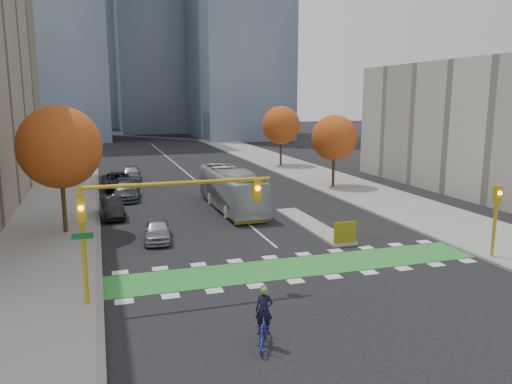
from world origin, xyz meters
TOP-DOWN VIEW (x-y plane):
  - ground at (0.00, 0.00)m, footprint 300.00×300.00m
  - sidewalk_west at (-13.50, 20.00)m, footprint 7.00×120.00m
  - sidewalk_east at (13.50, 20.00)m, footprint 7.00×120.00m
  - curb_west at (-10.00, 20.00)m, footprint 0.30×120.00m
  - curb_east at (10.00, 20.00)m, footprint 0.30×120.00m
  - bike_crossing at (0.00, 1.50)m, footprint 20.00×3.00m
  - centre_line at (0.00, 40.00)m, footprint 0.15×70.00m
  - bike_lane_paint at (7.50, 30.00)m, footprint 2.50×50.00m
  - median_island at (4.00, 9.00)m, footprint 1.60×10.00m
  - hazard_board at (4.00, 4.20)m, footprint 1.40×0.12m
  - building_east at (27.00, 16.00)m, footprint 14.00×30.00m
  - tree_west at (-12.00, 12.00)m, footprint 5.20×5.20m
  - tree_east_near at (12.00, 22.00)m, footprint 4.40×4.40m
  - tree_east_far at (12.50, 38.00)m, footprint 4.80×4.80m
  - traffic_signal_west at (-7.93, -0.51)m, footprint 8.53×0.56m
  - traffic_signal_east at (10.50, -0.51)m, footprint 0.35×0.43m
  - cyclist at (-4.47, -5.94)m, footprint 1.39×2.03m
  - bus at (0.12, 15.89)m, footprint 2.80×11.46m
  - parked_car_a at (-6.50, 8.63)m, footprint 2.04×4.11m
  - parked_car_b at (-9.00, 15.76)m, footprint 1.83×4.57m
  - parked_car_c at (-7.57, 22.31)m, footprint 2.76×5.54m
  - parked_car_d at (-8.06, 27.31)m, footprint 3.03×5.91m
  - parked_car_e at (-6.50, 32.31)m, footprint 2.34×4.90m

SIDE VIEW (x-z plane):
  - ground at x=0.00m, z-range 0.00..0.00m
  - centre_line at x=0.00m, z-range 0.00..0.01m
  - bike_lane_paint at x=7.50m, z-range 0.00..0.01m
  - bike_crossing at x=0.00m, z-range 0.00..0.01m
  - sidewalk_west at x=-13.50m, z-range 0.00..0.15m
  - sidewalk_east at x=13.50m, z-range 0.00..0.15m
  - curb_west at x=-10.00m, z-range -0.01..0.15m
  - curb_east at x=10.00m, z-range -0.01..0.15m
  - median_island at x=4.00m, z-range 0.00..0.16m
  - parked_car_a at x=-6.50m, z-range 0.00..1.34m
  - parked_car_b at x=-9.00m, z-range 0.00..1.48m
  - cyclist at x=-4.47m, z-range -0.37..1.85m
  - parked_car_c at x=-7.57m, z-range 0.00..1.55m
  - parked_car_d at x=-8.06m, z-range 0.00..1.60m
  - hazard_board at x=4.00m, z-range 0.15..1.45m
  - parked_car_e at x=-6.50m, z-range 0.00..1.62m
  - bus at x=0.12m, z-range 0.00..3.19m
  - traffic_signal_east at x=10.50m, z-range 0.68..4.78m
  - traffic_signal_west at x=-7.93m, z-range 1.43..6.63m
  - tree_east_near at x=12.00m, z-range 1.33..8.40m
  - tree_east_far at x=12.50m, z-range 1.42..9.07m
  - tree_west at x=-12.00m, z-range 1.50..9.73m
  - building_east at x=27.00m, z-range 0.00..12.00m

